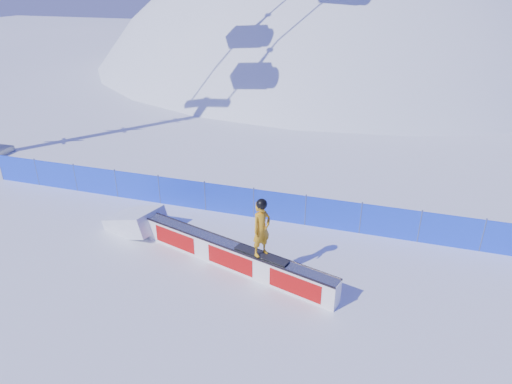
% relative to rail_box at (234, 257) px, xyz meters
% --- Properties ---
extents(ground, '(160.00, 160.00, 0.00)m').
position_rel_rail_box_xyz_m(ground, '(-1.43, -1.12, -0.42)').
color(ground, white).
rests_on(ground, ground).
extents(snow_hill, '(64.00, 64.00, 64.00)m').
position_rel_rail_box_xyz_m(snow_hill, '(-1.43, 40.88, -18.42)').
color(snow_hill, white).
rests_on(snow_hill, ground).
extents(safety_fence, '(22.05, 0.05, 1.30)m').
position_rel_rail_box_xyz_m(safety_fence, '(-1.43, 3.38, 0.18)').
color(safety_fence, blue).
rests_on(safety_fence, ground).
extents(rail_box, '(6.94, 2.42, 0.85)m').
position_rel_rail_box_xyz_m(rail_box, '(0.00, 0.00, 0.00)').
color(rail_box, white).
rests_on(rail_box, ground).
extents(snow_ramp, '(2.44, 1.88, 1.34)m').
position_rel_rail_box_xyz_m(snow_ramp, '(-4.26, 1.22, -0.42)').
color(snow_ramp, white).
rests_on(snow_ramp, ground).
extents(snowboarder, '(1.82, 0.81, 1.88)m').
position_rel_rail_box_xyz_m(snowboarder, '(0.98, -0.28, 1.35)').
color(snowboarder, black).
rests_on(snowboarder, rail_box).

